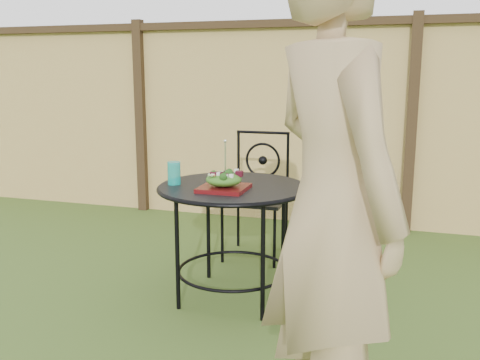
% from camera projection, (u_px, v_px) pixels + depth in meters
% --- Properties ---
extents(ground, '(60.00, 60.00, 0.00)m').
position_uv_depth(ground, '(174.00, 313.00, 3.17)').
color(ground, '#284616').
rests_on(ground, ground).
extents(fence, '(8.00, 0.12, 1.90)m').
position_uv_depth(fence, '(267.00, 121.00, 5.04)').
color(fence, '#F2D177').
rests_on(fence, ground).
extents(patio_table, '(0.92, 0.92, 0.72)m').
position_uv_depth(patio_table, '(233.00, 207.00, 3.28)').
color(patio_table, black).
rests_on(patio_table, ground).
extents(patio_chair, '(0.46, 0.46, 0.95)m').
position_uv_depth(patio_chair, '(257.00, 191.00, 4.10)').
color(patio_chair, black).
rests_on(patio_chair, ground).
extents(diner, '(0.78, 0.82, 1.88)m').
position_uv_depth(diner, '(333.00, 208.00, 1.85)').
color(diner, tan).
rests_on(diner, ground).
extents(salad_plate, '(0.27, 0.27, 0.02)m').
position_uv_depth(salad_plate, '(224.00, 188.00, 3.12)').
color(salad_plate, '#3F090C').
rests_on(salad_plate, patio_table).
extents(salad, '(0.21, 0.21, 0.08)m').
position_uv_depth(salad, '(224.00, 179.00, 3.11)').
color(salad, '#235614').
rests_on(salad, salad_plate).
extents(fork, '(0.01, 0.01, 0.18)m').
position_uv_depth(fork, '(225.00, 157.00, 3.08)').
color(fork, silver).
rests_on(fork, salad).
extents(drinking_glass, '(0.08, 0.08, 0.14)m').
position_uv_depth(drinking_glass, '(174.00, 173.00, 3.27)').
color(drinking_glass, '#0EA398').
rests_on(drinking_glass, patio_table).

